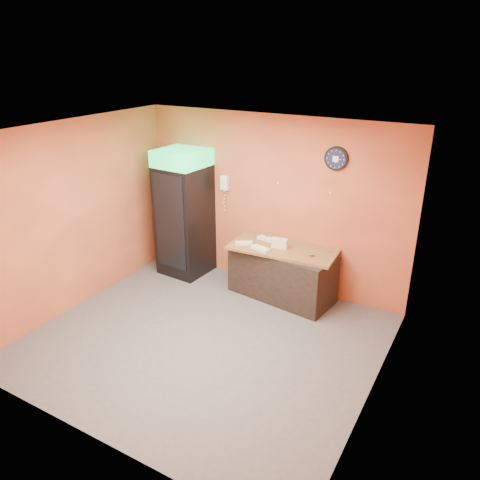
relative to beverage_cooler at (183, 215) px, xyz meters
The scene contains 15 objects.
floor 2.42m from the beverage_cooler, 47.40° to the right, with size 4.50×4.50×0.00m, color #47474C.
back_wall 1.56m from the beverage_cooler, 15.15° to the left, with size 4.50×0.02×2.80m, color #D2633B.
left_wall 1.81m from the beverage_cooler, 115.90° to the right, with size 0.02×4.00×2.80m, color #D2633B.
right_wall 4.07m from the beverage_cooler, 23.28° to the right, with size 0.02×4.00×2.80m, color #D2633B.
ceiling 2.78m from the beverage_cooler, 47.40° to the right, with size 4.50×4.00×0.02m, color white.
beverage_cooler is the anchor object (origin of this frame).
prep_counter 1.98m from the beverage_cooler, ahead, with size 1.62×0.72×0.81m, color black.
wall_clock 2.78m from the beverage_cooler, ahead, with size 0.35×0.06×0.35m.
wall_phone 0.91m from the beverage_cooler, 29.09° to the left, with size 0.13×0.11×0.24m.
butcher_paper 1.88m from the beverage_cooler, ahead, with size 1.66×0.77×0.04m, color brown.
sub_roll_stack 1.83m from the beverage_cooler, ahead, with size 0.26×0.12×0.16m.
wrapped_sandwich_left 1.30m from the beverage_cooler, ahead, with size 0.27×0.11×0.04m, color beige.
wrapped_sandwich_mid 1.63m from the beverage_cooler, ahead, with size 0.30×0.12×0.04m, color beige.
wrapped_sandwich_right 1.53m from the beverage_cooler, ahead, with size 0.30×0.12×0.04m, color beige.
kitchen_tool 1.52m from the beverage_cooler, ahead, with size 0.06×0.06×0.06m, color silver.
Camera 1 is at (3.09, -4.43, 3.74)m, focal length 35.00 mm.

